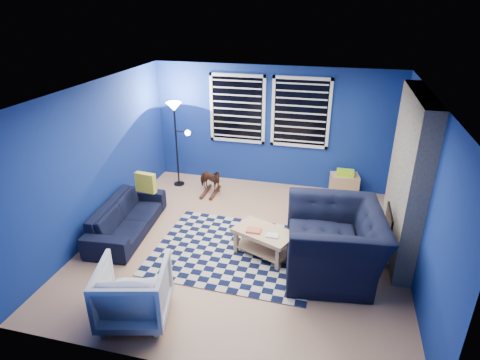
# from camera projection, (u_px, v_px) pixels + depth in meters

# --- Properties ---
(floor) EXTENTS (5.00, 5.00, 0.00)m
(floor) POSITION_uv_depth(u_px,v_px,m) (244.00, 244.00, 6.55)
(floor) COLOR tan
(floor) RESTS_ON ground
(ceiling) EXTENTS (5.00, 5.00, 0.00)m
(ceiling) POSITION_uv_depth(u_px,v_px,m) (245.00, 91.00, 5.52)
(ceiling) COLOR white
(ceiling) RESTS_ON wall_back
(wall_back) EXTENTS (5.00, 0.00, 5.00)m
(wall_back) POSITION_uv_depth(u_px,v_px,m) (273.00, 127.00, 8.25)
(wall_back) COLOR navy
(wall_back) RESTS_ON floor
(wall_left) EXTENTS (0.00, 5.00, 5.00)m
(wall_left) POSITION_uv_depth(u_px,v_px,m) (97.00, 160.00, 6.60)
(wall_left) COLOR navy
(wall_left) RESTS_ON floor
(wall_right) EXTENTS (0.00, 5.00, 5.00)m
(wall_right) POSITION_uv_depth(u_px,v_px,m) (422.00, 192.00, 5.48)
(wall_right) COLOR navy
(wall_right) RESTS_ON floor
(fireplace) EXTENTS (0.65, 2.00, 2.50)m
(fireplace) POSITION_uv_depth(u_px,v_px,m) (406.00, 180.00, 5.98)
(fireplace) COLOR gray
(fireplace) RESTS_ON floor
(window_left) EXTENTS (1.17, 0.06, 1.42)m
(window_left) POSITION_uv_depth(u_px,v_px,m) (237.00, 109.00, 8.24)
(window_left) COLOR black
(window_left) RESTS_ON wall_back
(window_right) EXTENTS (1.17, 0.06, 1.42)m
(window_right) POSITION_uv_depth(u_px,v_px,m) (301.00, 113.00, 7.95)
(window_right) COLOR black
(window_right) RESTS_ON wall_back
(tv) EXTENTS (0.07, 1.00, 0.58)m
(tv) POSITION_uv_depth(u_px,v_px,m) (403.00, 137.00, 7.20)
(tv) COLOR black
(tv) RESTS_ON wall_right
(rug) EXTENTS (2.55, 2.06, 0.02)m
(rug) POSITION_uv_depth(u_px,v_px,m) (235.00, 251.00, 6.37)
(rug) COLOR black
(rug) RESTS_ON floor
(sofa) EXTENTS (1.95, 0.91, 0.55)m
(sofa) POSITION_uv_depth(u_px,v_px,m) (127.00, 218.00, 6.80)
(sofa) COLOR black
(sofa) RESTS_ON floor
(armchair_big) EXTENTS (1.67, 1.51, 0.98)m
(armchair_big) POSITION_uv_depth(u_px,v_px,m) (334.00, 242.00, 5.73)
(armchair_big) COLOR black
(armchair_big) RESTS_ON floor
(armchair_bent) EXTENTS (1.01, 1.03, 0.78)m
(armchair_bent) POSITION_uv_depth(u_px,v_px,m) (134.00, 292.00, 4.91)
(armchair_bent) COLOR gray
(armchair_bent) RESTS_ON floor
(rocking_horse) EXTENTS (0.43, 0.63, 0.49)m
(rocking_horse) POSITION_uv_depth(u_px,v_px,m) (210.00, 180.00, 8.14)
(rocking_horse) COLOR #482C17
(rocking_horse) RESTS_ON floor
(coffee_table) EXTENTS (1.04, 0.84, 0.45)m
(coffee_table) POSITION_uv_depth(u_px,v_px,m) (264.00, 238.00, 6.16)
(coffee_table) COLOR tan
(coffee_table) RESTS_ON rug
(cabinet) EXTENTS (0.60, 0.45, 0.54)m
(cabinet) POSITION_uv_depth(u_px,v_px,m) (344.00, 184.00, 8.10)
(cabinet) COLOR tan
(cabinet) RESTS_ON floor
(floor_lamp) EXTENTS (0.49, 0.30, 1.79)m
(floor_lamp) POSITION_uv_depth(u_px,v_px,m) (176.00, 119.00, 8.07)
(floor_lamp) COLOR black
(floor_lamp) RESTS_ON floor
(throw_pillow) EXTENTS (0.38, 0.16, 0.35)m
(throw_pillow) POSITION_uv_depth(u_px,v_px,m) (146.00, 183.00, 7.02)
(throw_pillow) COLOR gold
(throw_pillow) RESTS_ON sofa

